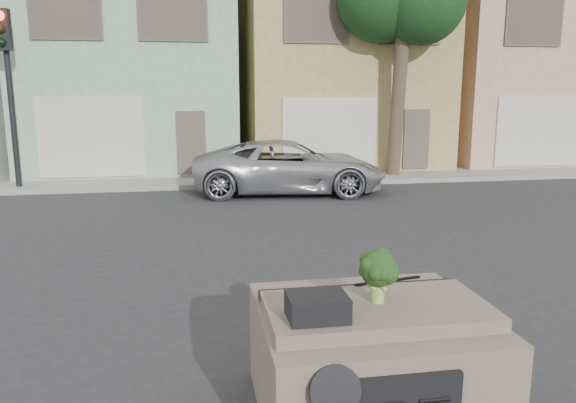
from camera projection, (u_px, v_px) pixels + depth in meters
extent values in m
plane|color=#303033|center=(305.00, 296.00, 8.09)|extent=(120.00, 120.00, 0.00)
cube|color=gray|center=(241.00, 178.00, 18.21)|extent=(40.00, 3.00, 0.15)
cube|color=#92BB96|center=(135.00, 65.00, 20.76)|extent=(7.20, 8.20, 7.55)
cube|color=tan|center=(332.00, 66.00, 22.01)|extent=(7.20, 8.20, 7.55)
cube|color=tan|center=(507.00, 68.00, 23.25)|extent=(7.20, 8.20, 7.55)
imported|color=#ADAFB4|center=(289.00, 193.00, 16.09)|extent=(5.68, 3.15, 1.50)
cube|color=black|center=(10.00, 102.00, 15.67)|extent=(0.40, 0.40, 5.10)
cube|color=#153818|center=(400.00, 46.00, 17.54)|extent=(4.40, 4.00, 8.50)
cube|color=#756653|center=(370.00, 356.00, 5.08)|extent=(2.00, 1.80, 1.12)
cube|color=black|center=(317.00, 307.00, 4.51)|extent=(0.48, 0.38, 0.20)
cube|color=black|center=(388.00, 281.00, 5.38)|extent=(0.69, 0.15, 0.02)
cube|color=#1A3312|center=(378.00, 276.00, 4.83)|extent=(0.41, 0.41, 0.47)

